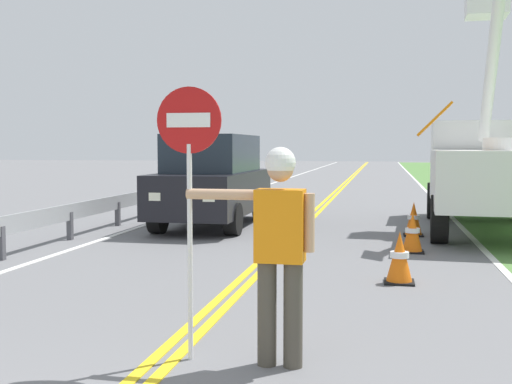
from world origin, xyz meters
name	(u,v)px	position (x,y,z in m)	size (l,w,h in m)	color
centerline_yellow_left	(326,200)	(-0.09, 20.00, 0.01)	(0.11, 110.00, 0.01)	yellow
centerline_yellow_right	(331,200)	(0.09, 20.00, 0.01)	(0.11, 110.00, 0.01)	yellow
edge_line_right	(436,201)	(3.60, 20.00, 0.01)	(0.12, 110.00, 0.01)	silver
edge_line_left	(228,198)	(-3.60, 20.00, 0.01)	(0.12, 110.00, 0.01)	silver
flagger_worker	(279,242)	(0.99, 3.22, 1.05)	(1.09, 0.25, 1.83)	#474238
stop_sign_paddle	(189,161)	(0.22, 3.24, 1.71)	(0.56, 0.04, 2.33)	silver
utility_bucket_truck	(484,165)	(4.05, 12.99, 1.42)	(2.97, 6.91, 5.56)	silver
oncoming_suv_nearest	(213,180)	(-2.00, 12.16, 1.06)	(1.94, 4.62, 2.10)	black
traffic_cone_lead	(399,258)	(2.06, 6.72, 0.34)	(0.40, 0.40, 0.70)	orange
traffic_cone_mid	(412,233)	(2.34, 9.30, 0.34)	(0.40, 0.40, 0.70)	orange
traffic_cone_tail	(414,220)	(2.46, 11.43, 0.34)	(0.40, 0.40, 0.70)	orange
guardrail_left_shoulder	(167,193)	(-4.20, 15.22, 0.52)	(0.10, 32.00, 0.71)	#9EA0A3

